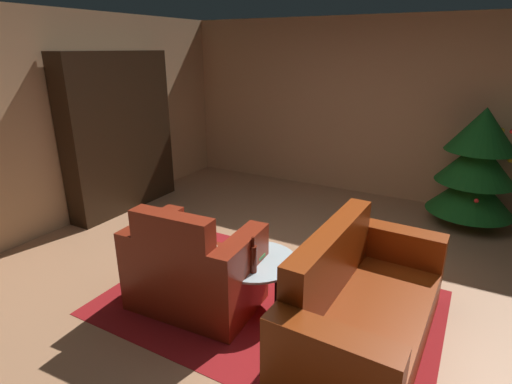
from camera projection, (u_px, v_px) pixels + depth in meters
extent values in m
plane|color=tan|center=(284.00, 292.00, 3.71)|extent=(7.35, 7.35, 0.00)
cube|color=tan|center=(378.00, 110.00, 5.83)|extent=(6.20, 0.06, 2.55)
cube|color=tan|center=(47.00, 125.00, 4.68)|extent=(0.06, 6.25, 2.55)
cube|color=maroon|center=(269.00, 302.00, 3.56)|extent=(2.80, 1.93, 0.01)
cube|color=black|center=(128.00, 134.00, 5.32)|extent=(0.03, 1.65, 2.08)
cube|color=black|center=(161.00, 124.00, 6.05)|extent=(0.32, 0.02, 2.08)
cube|color=black|center=(67.00, 146.00, 4.71)|extent=(0.32, 0.03, 2.08)
cube|color=black|center=(128.00, 205.00, 5.73)|extent=(0.30, 1.60, 0.03)
cube|color=black|center=(125.00, 178.00, 5.59)|extent=(0.30, 1.60, 0.03)
cube|color=black|center=(121.00, 148.00, 5.45)|extent=(0.30, 1.60, 0.02)
cube|color=black|center=(118.00, 118.00, 5.31)|extent=(0.30, 1.60, 0.02)
cube|color=black|center=(114.00, 86.00, 5.17)|extent=(0.30, 1.60, 0.02)
cube|color=black|center=(110.00, 52.00, 5.04)|extent=(0.30, 1.60, 0.03)
cube|color=black|center=(116.00, 153.00, 5.53)|extent=(0.05, 1.05, 0.66)
cube|color=black|center=(117.00, 153.00, 5.52)|extent=(0.03, 1.08, 0.69)
cube|color=orange|center=(158.00, 181.00, 6.32)|extent=(0.15, 0.05, 0.24)
cube|color=purple|center=(158.00, 182.00, 6.26)|extent=(0.24, 0.03, 0.28)
cube|color=gold|center=(155.00, 183.00, 6.25)|extent=(0.16, 0.03, 0.25)
cube|color=gold|center=(153.00, 184.00, 6.22)|extent=(0.17, 0.04, 0.23)
cube|color=orange|center=(150.00, 184.00, 6.18)|extent=(0.15, 0.04, 0.27)
cube|color=teal|center=(154.00, 101.00, 5.91)|extent=(0.20, 0.05, 0.26)
cube|color=red|center=(151.00, 98.00, 5.85)|extent=(0.21, 0.03, 0.35)
cube|color=orange|center=(148.00, 98.00, 5.82)|extent=(0.18, 0.04, 0.35)
cube|color=orange|center=(147.00, 101.00, 5.79)|extent=(0.21, 0.05, 0.26)
cube|color=#0D8197|center=(143.00, 99.00, 5.75)|extent=(0.16, 0.03, 0.33)
cube|color=#A4AA90|center=(143.00, 100.00, 5.72)|extent=(0.20, 0.04, 0.31)
cube|color=#B19995|center=(140.00, 102.00, 5.68)|extent=(0.19, 0.05, 0.29)
cube|color=gold|center=(152.00, 72.00, 5.77)|extent=(0.23, 0.04, 0.24)
cube|color=orange|center=(148.00, 70.00, 5.74)|extent=(0.15, 0.04, 0.31)
cube|color=#9B4E8A|center=(146.00, 71.00, 5.71)|extent=(0.15, 0.03, 0.28)
cube|color=#85558C|center=(145.00, 73.00, 5.68)|extent=(0.19, 0.03, 0.22)
cube|color=#4B251B|center=(143.00, 72.00, 5.64)|extent=(0.20, 0.03, 0.24)
cube|color=#A3AB9F|center=(142.00, 69.00, 5.60)|extent=(0.21, 0.03, 0.35)
cube|color=#98588E|center=(139.00, 73.00, 5.59)|extent=(0.17, 0.04, 0.22)
cube|color=maroon|center=(196.00, 281.00, 3.49)|extent=(0.73, 0.76, 0.43)
cube|color=maroon|center=(173.00, 245.00, 3.10)|extent=(0.70, 0.20, 0.52)
cube|color=maroon|center=(241.00, 279.00, 3.27)|extent=(0.22, 0.73, 0.72)
cube|color=maroon|center=(155.00, 256.00, 3.62)|extent=(0.22, 0.73, 0.72)
ellipsoid|color=#CAB58A|center=(203.00, 247.00, 3.44)|extent=(0.29, 0.20, 0.18)
sphere|color=#CAB58A|center=(208.00, 235.00, 3.53)|extent=(0.13, 0.13, 0.13)
cube|color=maroon|center=(366.00, 325.00, 2.97)|extent=(0.84, 1.38, 0.39)
cube|color=maroon|center=(330.00, 261.00, 2.97)|extent=(0.22, 1.36, 0.52)
cube|color=maroon|center=(328.00, 380.00, 2.30)|extent=(0.80, 0.23, 0.67)
cube|color=maroon|center=(394.00, 263.00, 3.55)|extent=(0.80, 0.23, 0.67)
cylinder|color=black|center=(277.00, 288.00, 3.42)|extent=(0.04, 0.04, 0.41)
cylinder|color=black|center=(255.00, 271.00, 3.68)|extent=(0.04, 0.04, 0.41)
cylinder|color=black|center=(236.00, 290.00, 3.38)|extent=(0.04, 0.04, 0.41)
cylinder|color=silver|center=(255.00, 261.00, 3.42)|extent=(0.72, 0.72, 0.02)
cube|color=#364A8F|center=(251.00, 256.00, 3.44)|extent=(0.19, 0.16, 0.02)
cube|color=#488647|center=(251.00, 254.00, 3.43)|extent=(0.22, 0.11, 0.03)
cube|color=#37794C|center=(251.00, 252.00, 3.42)|extent=(0.17, 0.19, 0.03)
cube|color=#314595|center=(250.00, 248.00, 3.42)|extent=(0.17, 0.18, 0.03)
cylinder|color=#5A1C10|center=(253.00, 259.00, 3.19)|extent=(0.06, 0.06, 0.23)
cylinder|color=#5A1C10|center=(253.00, 242.00, 3.14)|extent=(0.02, 0.02, 0.08)
cylinder|color=brown|center=(467.00, 217.00, 5.13)|extent=(0.08, 0.08, 0.17)
cone|color=#165A1D|center=(472.00, 192.00, 5.01)|extent=(1.02, 1.02, 0.52)
cone|color=#165A1D|center=(477.00, 161.00, 4.88)|extent=(0.91, 0.91, 0.52)
cone|color=#165A1D|center=(483.00, 129.00, 4.75)|extent=(0.80, 0.80, 0.52)
sphere|color=yellow|center=(511.00, 160.00, 4.82)|extent=(0.08, 0.08, 0.08)
sphere|color=red|center=(512.00, 132.00, 4.48)|extent=(0.05, 0.05, 0.05)
sphere|color=red|center=(476.00, 201.00, 4.64)|extent=(0.05, 0.05, 0.05)
sphere|color=yellow|center=(501.00, 131.00, 4.89)|extent=(0.07, 0.07, 0.07)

